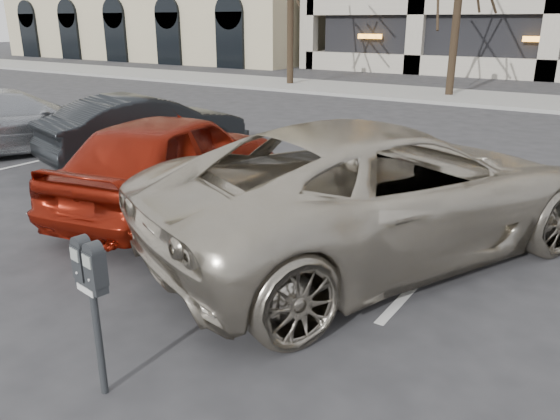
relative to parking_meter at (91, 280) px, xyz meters
The scene contains 8 objects.
ground 2.57m from the parking_meter, 90.99° to the left, with size 140.00×140.00×0.00m, color #28282B.
sidewalk 18.40m from the parking_meter, 90.13° to the left, with size 80.00×4.00×0.12m, color gray.
stall_lines 4.99m from the parking_meter, 107.11° to the left, with size 16.90×5.20×0.00m.
parking_meter is the anchor object (origin of this frame).
suv_silver 3.74m from the parking_meter, 80.33° to the left, with size 4.86×6.40×1.62m.
car_red 4.44m from the parking_meter, 126.63° to the left, with size 1.76×4.37×1.49m, color maroon.
car_dark 7.43m from the parking_meter, 133.80° to the left, with size 1.42×4.09×1.35m, color black.
car_silver 9.23m from the parking_meter, 151.91° to the left, with size 1.91×4.69×1.36m, color #A9ACB1.
Camera 1 is at (3.11, -4.57, 2.72)m, focal length 35.00 mm.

